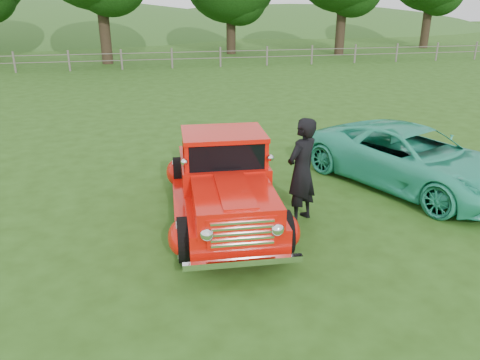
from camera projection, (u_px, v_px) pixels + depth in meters
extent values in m
plane|color=#274813|center=(257.00, 234.00, 8.69)|extent=(140.00, 140.00, 0.00)
ellipsoid|color=#2B5B21|center=(13.00, 72.00, 59.95)|extent=(84.00, 60.00, 18.00)
ellipsoid|color=#2B5B21|center=(288.00, 53.00, 70.38)|extent=(72.00, 52.00, 14.00)
cube|color=#686058|center=(172.00, 59.00, 28.53)|extent=(48.00, 0.04, 0.04)
cube|color=#686058|center=(172.00, 52.00, 28.39)|extent=(48.00, 0.04, 0.04)
cylinder|color=#2D2216|center=(104.00, 25.00, 29.83)|extent=(0.70, 0.70, 4.84)
cylinder|color=#2D2216|center=(231.00, 28.00, 35.38)|extent=(0.70, 0.70, 3.74)
cylinder|color=#2D2216|center=(341.00, 24.00, 34.95)|extent=(0.70, 0.70, 4.40)
cylinder|color=#2D2216|center=(427.00, 22.00, 39.42)|extent=(0.70, 0.70, 4.18)
cylinder|color=black|center=(185.00, 240.00, 7.69)|extent=(0.28, 0.77, 0.76)
cylinder|color=black|center=(283.00, 232.00, 7.92)|extent=(0.28, 0.77, 0.76)
cylinder|color=black|center=(179.00, 174.00, 10.54)|extent=(0.28, 0.77, 0.76)
cylinder|color=black|center=(251.00, 170.00, 10.77)|extent=(0.28, 0.77, 0.76)
cube|color=red|center=(223.00, 190.00, 9.16)|extent=(1.79, 4.68, 0.44)
ellipsoid|color=red|center=(180.00, 238.00, 7.66)|extent=(0.45, 0.77, 0.54)
ellipsoid|color=red|center=(287.00, 230.00, 7.92)|extent=(0.45, 0.77, 0.54)
ellipsoid|color=red|center=(176.00, 172.00, 10.51)|extent=(0.45, 0.77, 0.54)
ellipsoid|color=red|center=(254.00, 168.00, 10.77)|extent=(0.45, 0.77, 0.54)
cube|color=red|center=(235.00, 204.00, 7.59)|extent=(1.41, 1.67, 0.42)
cube|color=red|center=(224.00, 172.00, 8.92)|extent=(1.66, 1.43, 0.44)
cube|color=black|center=(223.00, 148.00, 8.74)|extent=(1.50, 1.19, 0.50)
cube|color=red|center=(223.00, 134.00, 8.64)|extent=(1.58, 1.30, 0.08)
cube|color=red|center=(216.00, 151.00, 10.26)|extent=(1.28, 2.01, 0.45)
cube|color=white|center=(242.00, 233.00, 6.89)|extent=(1.07, 0.15, 0.50)
cube|color=white|center=(243.00, 262.00, 6.95)|extent=(1.81, 0.19, 0.10)
cube|color=white|center=(212.00, 158.00, 11.44)|extent=(1.71, 0.19, 0.10)
imported|color=#2DB490|center=(411.00, 158.00, 10.64)|extent=(4.10, 5.42, 1.37)
imported|color=black|center=(302.00, 171.00, 8.85)|extent=(0.90, 0.83, 2.06)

